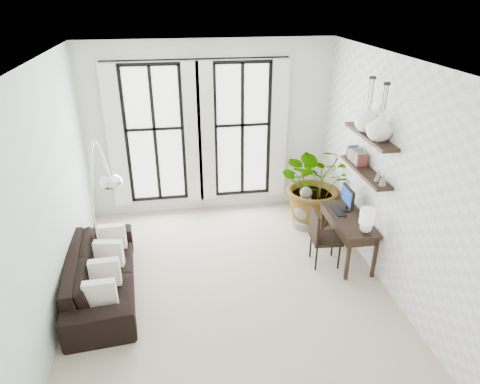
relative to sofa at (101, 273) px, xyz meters
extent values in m
plane|color=#B6A890|center=(1.80, -0.10, -0.33)|extent=(5.00, 5.00, 0.00)
plane|color=white|center=(1.80, -0.10, 2.87)|extent=(5.00, 5.00, 0.00)
plane|color=silver|center=(-0.45, -0.10, 1.27)|extent=(0.00, 5.00, 5.00)
plane|color=white|center=(4.05, -0.10, 1.27)|extent=(0.00, 5.00, 5.00)
plane|color=white|center=(1.80, 2.40, 1.27)|extent=(4.50, 0.00, 4.50)
cube|color=white|center=(0.80, 2.37, 1.22)|extent=(1.00, 0.02, 2.50)
cube|color=white|center=(0.12, 2.27, 1.22)|extent=(0.30, 0.04, 2.60)
cube|color=white|center=(1.48, 2.27, 1.22)|extent=(0.30, 0.04, 2.60)
cube|color=white|center=(2.40, 2.37, 1.22)|extent=(1.00, 0.02, 2.50)
cube|color=white|center=(1.72, 2.27, 1.22)|extent=(0.30, 0.04, 2.60)
cube|color=white|center=(3.08, 2.27, 1.22)|extent=(0.30, 0.04, 2.60)
cylinder|color=black|center=(1.60, 2.28, 2.55)|extent=(3.20, 0.03, 0.03)
cube|color=black|center=(3.91, 0.30, 1.17)|extent=(0.25, 1.30, 0.05)
cube|color=black|center=(3.91, 0.30, 1.72)|extent=(0.25, 1.30, 0.05)
cube|color=#B12C39|center=(3.91, 0.85, 1.29)|extent=(0.16, 0.03, 0.18)
cube|color=#2D539F|center=(3.91, 0.81, 1.29)|extent=(0.16, 0.03, 0.18)
cube|color=yellow|center=(3.91, 0.76, 1.29)|extent=(0.16, 0.03, 0.18)
cube|color=#2F8E4F|center=(3.91, 0.72, 1.29)|extent=(0.16, 0.03, 0.18)
cube|color=#9E4DB3|center=(3.91, 0.67, 1.29)|extent=(0.16, 0.03, 0.18)
cube|color=#C9792C|center=(3.91, 0.63, 1.29)|extent=(0.16, 0.03, 0.18)
cube|color=#535353|center=(3.91, 0.58, 1.29)|extent=(0.16, 0.03, 0.18)
cube|color=teal|center=(3.91, 0.54, 1.29)|extent=(0.16, 0.03, 0.18)
cube|color=tan|center=(3.91, 0.49, 1.29)|extent=(0.16, 0.03, 0.18)
cube|color=brown|center=(3.91, 0.45, 1.29)|extent=(0.16, 0.03, 0.18)
cone|color=gray|center=(3.91, -0.10, 1.29)|extent=(0.10, 0.10, 0.18)
cone|color=gray|center=(3.91, -0.25, 1.29)|extent=(0.10, 0.10, 0.18)
imported|color=black|center=(0.00, 0.00, 0.00)|extent=(1.07, 2.32, 0.66)
cube|color=white|center=(0.10, -0.70, 0.17)|extent=(0.40, 0.12, 0.40)
cube|color=white|center=(0.10, -0.23, 0.17)|extent=(0.40, 0.12, 0.40)
cube|color=white|center=(0.10, 0.23, 0.17)|extent=(0.40, 0.12, 0.40)
cube|color=white|center=(0.10, 0.70, 0.17)|extent=(0.40, 0.12, 0.40)
imported|color=#2D7228|center=(3.62, 1.55, 0.46)|extent=(1.46, 1.28, 1.57)
cube|color=black|center=(3.75, 0.30, 0.39)|extent=(0.52, 1.24, 0.04)
cube|color=black|center=(3.73, 0.30, 0.30)|extent=(0.48, 1.18, 0.11)
cube|color=black|center=(3.54, -0.27, 0.02)|extent=(0.05, 0.05, 0.69)
cube|color=black|center=(3.96, -0.27, 0.02)|extent=(0.05, 0.05, 0.69)
cube|color=black|center=(3.54, 0.88, 0.02)|extent=(0.05, 0.05, 0.69)
cube|color=black|center=(3.96, 0.88, 0.02)|extent=(0.05, 0.05, 0.69)
cube|color=black|center=(3.80, 0.54, 0.66)|extent=(0.04, 0.42, 0.30)
cube|color=navy|center=(3.77, 0.54, 0.66)|extent=(0.00, 0.36, 0.24)
cube|color=black|center=(3.65, 0.54, 0.42)|extent=(0.15, 0.40, 0.02)
sphere|color=silver|center=(3.80, -0.17, 0.50)|extent=(0.18, 0.18, 0.18)
cylinder|color=white|center=(3.80, -0.17, 0.69)|extent=(0.22, 0.22, 0.22)
cube|color=black|center=(3.36, 0.21, 0.12)|extent=(0.47, 0.47, 0.05)
cube|color=black|center=(3.17, 0.22, 0.37)|extent=(0.07, 0.45, 0.50)
cylinder|color=black|center=(3.18, 0.03, -0.12)|extent=(0.03, 0.03, 0.42)
cylinder|color=black|center=(3.54, 0.03, -0.12)|extent=(0.03, 0.03, 0.42)
cylinder|color=black|center=(3.18, 0.39, -0.12)|extent=(0.03, 0.03, 0.42)
cylinder|color=black|center=(3.54, 0.39, -0.12)|extent=(0.03, 0.03, 0.42)
cylinder|color=silver|center=(-0.10, 0.57, -0.28)|extent=(0.33, 0.33, 0.09)
cylinder|color=silver|center=(-0.10, 0.57, 0.18)|extent=(0.03, 0.03, 0.92)
ellipsoid|color=silver|center=(0.30, 0.05, 1.37)|extent=(0.29, 0.29, 0.19)
cylinder|color=gray|center=(3.39, 1.38, -0.26)|extent=(0.44, 0.44, 0.13)
ellipsoid|color=gray|center=(3.39, 1.38, 0.04)|extent=(0.39, 0.39, 0.48)
sphere|color=gray|center=(3.39, 1.38, 0.35)|extent=(0.22, 0.22, 0.22)
imported|color=white|center=(3.91, 0.05, 1.94)|extent=(0.37, 0.37, 0.38)
imported|color=white|center=(3.91, 0.45, 1.94)|extent=(0.37, 0.37, 0.38)
camera|label=1|loc=(1.15, -5.17, 3.64)|focal=32.00mm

